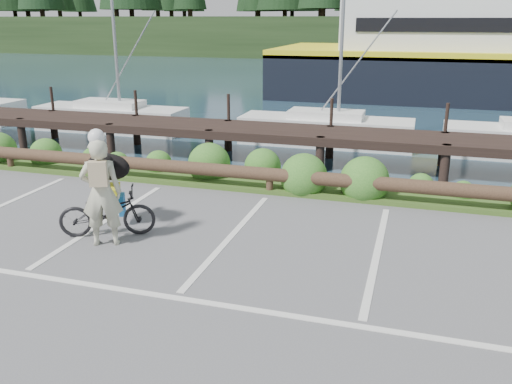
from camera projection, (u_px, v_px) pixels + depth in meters
ground at (187, 285)px, 8.02m from camera, size 72.00×72.00×0.00m
harbor_backdrop at (406, 45)px, 79.36m from camera, size 170.00×160.00×30.00m
vegetation_strip at (277, 183)px, 12.83m from camera, size 34.00×1.60×0.10m
log_rail at (270, 194)px, 12.21m from camera, size 32.00×0.30×0.60m
bicycle at (107, 212)px, 9.73m from camera, size 1.80×1.23×0.90m
cyclist at (101, 193)px, 9.20m from camera, size 0.81×0.69×1.89m
dog at (108, 167)px, 10.03m from camera, size 0.75×0.97×0.51m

